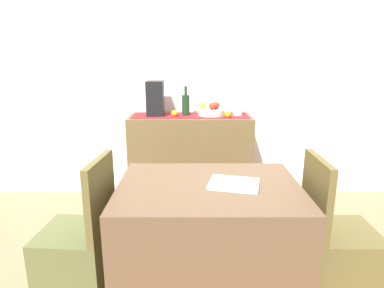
{
  "coord_description": "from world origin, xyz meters",
  "views": [
    {
      "loc": [
        0.07,
        -2.26,
        1.46
      ],
      "look_at": [
        0.05,
        0.36,
        0.76
      ],
      "focal_mm": 31.15,
      "sensor_mm": 36.0,
      "label": 1
    }
  ],
  "objects_px": {
    "chair_by_corner": "(339,258)",
    "ceramic_vase": "(239,108)",
    "sideboard_console": "(192,160)",
    "wine_bottle": "(187,105)",
    "open_book": "(235,184)",
    "chair_near_window": "(81,257)",
    "coffee_maker": "(157,99)",
    "fruit_bowl": "(213,112)",
    "dining_table": "(210,242)"
  },
  "relations": [
    {
      "from": "sideboard_console",
      "to": "chair_near_window",
      "type": "distance_m",
      "value": 1.57
    },
    {
      "from": "wine_bottle",
      "to": "dining_table",
      "type": "distance_m",
      "value": 1.54
    },
    {
      "from": "coffee_maker",
      "to": "open_book",
      "type": "height_order",
      "value": "coffee_maker"
    },
    {
      "from": "coffee_maker",
      "to": "chair_near_window",
      "type": "xyz_separation_m",
      "value": [
        -0.34,
        -1.4,
        -0.79
      ]
    },
    {
      "from": "fruit_bowl",
      "to": "ceramic_vase",
      "type": "relative_size",
      "value": 1.59
    },
    {
      "from": "sideboard_console",
      "to": "dining_table",
      "type": "distance_m",
      "value": 1.41
    },
    {
      "from": "ceramic_vase",
      "to": "open_book",
      "type": "height_order",
      "value": "ceramic_vase"
    },
    {
      "from": "open_book",
      "to": "chair_near_window",
      "type": "relative_size",
      "value": 0.31
    },
    {
      "from": "coffee_maker",
      "to": "ceramic_vase",
      "type": "height_order",
      "value": "coffee_maker"
    },
    {
      "from": "fruit_bowl",
      "to": "dining_table",
      "type": "distance_m",
      "value": 1.51
    },
    {
      "from": "sideboard_console",
      "to": "dining_table",
      "type": "bearing_deg",
      "value": -85.4
    },
    {
      "from": "wine_bottle",
      "to": "open_book",
      "type": "relative_size",
      "value": 1.01
    },
    {
      "from": "sideboard_console",
      "to": "wine_bottle",
      "type": "relative_size",
      "value": 4.18
    },
    {
      "from": "sideboard_console",
      "to": "chair_by_corner",
      "type": "distance_m",
      "value": 1.68
    },
    {
      "from": "sideboard_console",
      "to": "fruit_bowl",
      "type": "distance_m",
      "value": 0.52
    },
    {
      "from": "fruit_bowl",
      "to": "open_book",
      "type": "distance_m",
      "value": 1.42
    },
    {
      "from": "sideboard_console",
      "to": "coffee_maker",
      "type": "bearing_deg",
      "value": 180.0
    },
    {
      "from": "wine_bottle",
      "to": "coffee_maker",
      "type": "bearing_deg",
      "value": 180.0
    },
    {
      "from": "fruit_bowl",
      "to": "sideboard_console",
      "type": "bearing_deg",
      "value": 180.0
    },
    {
      "from": "dining_table",
      "to": "chair_by_corner",
      "type": "relative_size",
      "value": 1.16
    },
    {
      "from": "open_book",
      "to": "chair_by_corner",
      "type": "xyz_separation_m",
      "value": [
        0.64,
        0.0,
        -0.48
      ]
    },
    {
      "from": "fruit_bowl",
      "to": "coffee_maker",
      "type": "distance_m",
      "value": 0.55
    },
    {
      "from": "chair_by_corner",
      "to": "ceramic_vase",
      "type": "bearing_deg",
      "value": 107.53
    },
    {
      "from": "coffee_maker",
      "to": "dining_table",
      "type": "distance_m",
      "value": 1.62
    },
    {
      "from": "fruit_bowl",
      "to": "coffee_maker",
      "type": "xyz_separation_m",
      "value": [
        -0.53,
        0.0,
        0.13
      ]
    },
    {
      "from": "sideboard_console",
      "to": "open_book",
      "type": "bearing_deg",
      "value": -79.74
    },
    {
      "from": "wine_bottle",
      "to": "coffee_maker",
      "type": "distance_m",
      "value": 0.3
    },
    {
      "from": "sideboard_console",
      "to": "dining_table",
      "type": "relative_size",
      "value": 1.14
    },
    {
      "from": "chair_by_corner",
      "to": "chair_near_window",
      "type": "bearing_deg",
      "value": -179.95
    },
    {
      "from": "ceramic_vase",
      "to": "chair_near_window",
      "type": "xyz_separation_m",
      "value": [
        -1.13,
        -1.4,
        -0.7
      ]
    },
    {
      "from": "fruit_bowl",
      "to": "chair_near_window",
      "type": "distance_m",
      "value": 1.78
    },
    {
      "from": "fruit_bowl",
      "to": "wine_bottle",
      "type": "height_order",
      "value": "wine_bottle"
    },
    {
      "from": "chair_near_window",
      "to": "ceramic_vase",
      "type": "bearing_deg",
      "value": 51.19
    },
    {
      "from": "sideboard_console",
      "to": "chair_by_corner",
      "type": "xyz_separation_m",
      "value": [
        0.9,
        -1.4,
        -0.18
      ]
    },
    {
      "from": "coffee_maker",
      "to": "open_book",
      "type": "relative_size",
      "value": 1.19
    },
    {
      "from": "sideboard_console",
      "to": "fruit_bowl",
      "type": "relative_size",
      "value": 4.66
    },
    {
      "from": "coffee_maker",
      "to": "sideboard_console",
      "type": "bearing_deg",
      "value": 0.0
    },
    {
      "from": "wine_bottle",
      "to": "chair_by_corner",
      "type": "distance_m",
      "value": 1.84
    },
    {
      "from": "sideboard_console",
      "to": "coffee_maker",
      "type": "distance_m",
      "value": 0.7
    },
    {
      "from": "coffee_maker",
      "to": "ceramic_vase",
      "type": "xyz_separation_m",
      "value": [
        0.79,
        0.0,
        -0.09
      ]
    },
    {
      "from": "ceramic_vase",
      "to": "open_book",
      "type": "distance_m",
      "value": 1.44
    },
    {
      "from": "ceramic_vase",
      "to": "chair_by_corner",
      "type": "height_order",
      "value": "ceramic_vase"
    },
    {
      "from": "wine_bottle",
      "to": "chair_near_window",
      "type": "distance_m",
      "value": 1.7
    },
    {
      "from": "dining_table",
      "to": "wine_bottle",
      "type": "bearing_deg",
      "value": 96.4
    },
    {
      "from": "open_book",
      "to": "chair_by_corner",
      "type": "relative_size",
      "value": 0.31
    },
    {
      "from": "coffee_maker",
      "to": "dining_table",
      "type": "height_order",
      "value": "coffee_maker"
    },
    {
      "from": "dining_table",
      "to": "chair_near_window",
      "type": "distance_m",
      "value": 0.79
    },
    {
      "from": "chair_near_window",
      "to": "chair_by_corner",
      "type": "distance_m",
      "value": 1.57
    },
    {
      "from": "coffee_maker",
      "to": "chair_near_window",
      "type": "bearing_deg",
      "value": -103.52
    },
    {
      "from": "ceramic_vase",
      "to": "chair_by_corner",
      "type": "xyz_separation_m",
      "value": [
        0.44,
        -1.4,
        -0.7
      ]
    }
  ]
}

